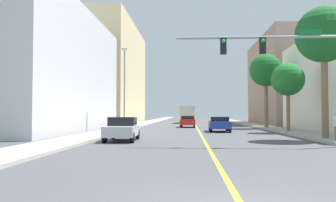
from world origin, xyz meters
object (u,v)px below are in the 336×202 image
traffic_signal_mast (292,60)px  car_blue (219,124)px  street_lamp (124,84)px  palm_near (324,36)px  car_silver (122,129)px  delivery_truck (187,114)px  palm_mid (288,80)px  palm_far (266,71)px  car_red (188,121)px

traffic_signal_mast → car_blue: (-2.55, 13.54, -3.79)m
traffic_signal_mast → street_lamp: street_lamp is taller
palm_near → car_silver: 14.09m
traffic_signal_mast → delivery_truck: bearing=98.2°
car_blue → palm_mid: bearing=-12.7°
street_lamp → palm_near: palm_near is taller
palm_mid → palm_near: bearing=-90.3°
palm_near → delivery_truck: bearing=104.1°
street_lamp → car_silver: (2.14, -11.70, -3.78)m
palm_near → palm_mid: size_ratio=1.41×
traffic_signal_mast → palm_far: (3.23, 20.03, 1.90)m
palm_near → palm_mid: palm_near is taller
palm_mid → street_lamp: bearing=170.1°
traffic_signal_mast → street_lamp: 18.71m
street_lamp → car_blue: size_ratio=1.91×
car_blue → car_silver: 12.68m
palm_near → palm_mid: bearing=89.7°
traffic_signal_mast → palm_far: size_ratio=1.09×
palm_near → traffic_signal_mast: bearing=-128.4°
car_blue → delivery_truck: size_ratio=0.49×
palm_near → palm_far: palm_near is taller
street_lamp → car_red: size_ratio=1.96×
palm_far → car_red: (-8.69, 2.95, -5.68)m
street_lamp → car_blue: 9.93m
delivery_truck → car_silver: bearing=-96.6°
palm_near → car_red: bearing=114.7°
palm_far → car_blue: palm_far is taller
street_lamp → delivery_truck: 25.56m
palm_near → car_red: palm_near is taller
car_red → car_silver: car_silver is taller
car_silver → traffic_signal_mast: bearing=160.5°
traffic_signal_mast → palm_mid: size_ratio=1.49×
traffic_signal_mast → delivery_truck: 39.81m
palm_near → car_silver: (-12.74, -1.13, -5.90)m
traffic_signal_mast → car_red: (-5.47, 22.98, -3.78)m
street_lamp → palm_mid: bearing=-9.9°
traffic_signal_mast → palm_near: size_ratio=1.06×
palm_mid → palm_far: (-0.05, 7.98, 1.80)m
palm_mid → delivery_truck: (-8.90, 27.25, -3.07)m
street_lamp → delivery_truck: (6.02, 24.66, -2.99)m
palm_mid → delivery_truck: palm_mid is taller
palm_mid → car_blue: palm_mid is taller
car_silver → car_red: bearing=-103.7°
palm_mid → car_silver: (-12.78, -9.10, -3.86)m
traffic_signal_mast → car_red: traffic_signal_mast is taller
traffic_signal_mast → palm_far: 20.38m
street_lamp → traffic_signal_mast: bearing=-51.5°
palm_near → car_red: (-8.70, 18.90, -5.92)m
palm_near → car_blue: size_ratio=2.02×
palm_mid → car_silver: bearing=-144.5°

